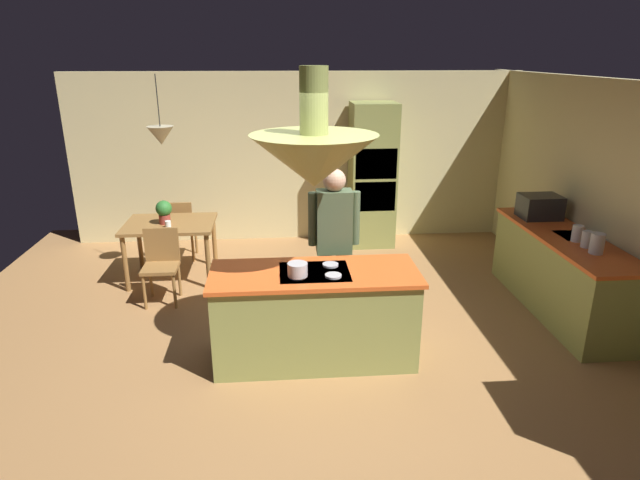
{
  "coord_description": "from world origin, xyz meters",
  "views": [
    {
      "loc": [
        -0.32,
        -4.71,
        2.8
      ],
      "look_at": [
        0.1,
        0.4,
        1.0
      ],
      "focal_mm": 29.97,
      "sensor_mm": 36.0,
      "label": 1
    }
  ],
  "objects_px": {
    "dining_table": "(170,230)",
    "chair_facing_island": "(161,260)",
    "person_at_island": "(334,239)",
    "cup_on_table": "(168,224)",
    "potted_plant_on_table": "(164,211)",
    "canister_sugar": "(587,239)",
    "kitchen_island": "(315,315)",
    "chair_by_back_wall": "(180,226)",
    "cooking_pot_on_cooktop": "(298,270)",
    "microwave_on_counter": "(540,207)",
    "canister_tea": "(577,233)",
    "oven_tower": "(372,176)",
    "canister_flour": "(597,243)"
  },
  "relations": [
    {
      "from": "chair_facing_island",
      "to": "potted_plant_on_table",
      "type": "distance_m",
      "value": 0.75
    },
    {
      "from": "potted_plant_on_table",
      "to": "canister_flour",
      "type": "bearing_deg",
      "value": -21.64
    },
    {
      "from": "canister_tea",
      "to": "potted_plant_on_table",
      "type": "bearing_deg",
      "value": 162.35
    },
    {
      "from": "chair_facing_island",
      "to": "potted_plant_on_table",
      "type": "xyz_separation_m",
      "value": [
        -0.05,
        0.62,
        0.42
      ]
    },
    {
      "from": "microwave_on_counter",
      "to": "canister_flour",
      "type": "bearing_deg",
      "value": -90.0
    },
    {
      "from": "chair_facing_island",
      "to": "cooking_pot_on_cooktop",
      "type": "distance_m",
      "value": 2.25
    },
    {
      "from": "kitchen_island",
      "to": "microwave_on_counter",
      "type": "distance_m",
      "value": 3.25
    },
    {
      "from": "chair_by_back_wall",
      "to": "potted_plant_on_table",
      "type": "height_order",
      "value": "potted_plant_on_table"
    },
    {
      "from": "oven_tower",
      "to": "canister_tea",
      "type": "xyz_separation_m",
      "value": [
        1.74,
        -2.64,
        -0.07
      ]
    },
    {
      "from": "oven_tower",
      "to": "canister_tea",
      "type": "bearing_deg",
      "value": -56.61
    },
    {
      "from": "cup_on_table",
      "to": "cooking_pot_on_cooktop",
      "type": "bearing_deg",
      "value": -53.05
    },
    {
      "from": "person_at_island",
      "to": "cup_on_table",
      "type": "bearing_deg",
      "value": 147.46
    },
    {
      "from": "kitchen_island",
      "to": "person_at_island",
      "type": "relative_size",
      "value": 1.12
    },
    {
      "from": "kitchen_island",
      "to": "canister_tea",
      "type": "distance_m",
      "value": 2.95
    },
    {
      "from": "cup_on_table",
      "to": "chair_by_back_wall",
      "type": "bearing_deg",
      "value": 91.7
    },
    {
      "from": "canister_flour",
      "to": "canister_sugar",
      "type": "xyz_separation_m",
      "value": [
        0.0,
        0.18,
        -0.02
      ]
    },
    {
      "from": "chair_facing_island",
      "to": "chair_by_back_wall",
      "type": "xyz_separation_m",
      "value": [
        0.0,
        1.31,
        0.0
      ]
    },
    {
      "from": "oven_tower",
      "to": "potted_plant_on_table",
      "type": "height_order",
      "value": "oven_tower"
    },
    {
      "from": "dining_table",
      "to": "canister_tea",
      "type": "height_order",
      "value": "canister_tea"
    },
    {
      "from": "oven_tower",
      "to": "canister_tea",
      "type": "relative_size",
      "value": 12.05
    },
    {
      "from": "potted_plant_on_table",
      "to": "canister_sugar",
      "type": "height_order",
      "value": "canister_sugar"
    },
    {
      "from": "canister_tea",
      "to": "cooking_pot_on_cooktop",
      "type": "distance_m",
      "value": 3.09
    },
    {
      "from": "chair_by_back_wall",
      "to": "chair_facing_island",
      "type": "bearing_deg",
      "value": 90.0
    },
    {
      "from": "cup_on_table",
      "to": "canister_sugar",
      "type": "relative_size",
      "value": 0.52
    },
    {
      "from": "kitchen_island",
      "to": "canister_flour",
      "type": "distance_m",
      "value": 2.9
    },
    {
      "from": "oven_tower",
      "to": "canister_sugar",
      "type": "relative_size",
      "value": 12.41
    },
    {
      "from": "dining_table",
      "to": "chair_facing_island",
      "type": "xyz_separation_m",
      "value": [
        0.0,
        -0.65,
        -0.16
      ]
    },
    {
      "from": "chair_by_back_wall",
      "to": "canister_flour",
      "type": "relative_size",
      "value": 4.18
    },
    {
      "from": "cup_on_table",
      "to": "microwave_on_counter",
      "type": "xyz_separation_m",
      "value": [
        4.51,
        -0.42,
        0.24
      ]
    },
    {
      "from": "cup_on_table",
      "to": "kitchen_island",
      "type": "bearing_deg",
      "value": -48.36
    },
    {
      "from": "kitchen_island",
      "to": "canister_sugar",
      "type": "height_order",
      "value": "canister_sugar"
    },
    {
      "from": "chair_by_back_wall",
      "to": "canister_flour",
      "type": "xyz_separation_m",
      "value": [
        4.54,
        -2.51,
        0.51
      ]
    },
    {
      "from": "cooking_pot_on_cooktop",
      "to": "kitchen_island",
      "type": "bearing_deg",
      "value": 39.09
    },
    {
      "from": "person_at_island",
      "to": "potted_plant_on_table",
      "type": "relative_size",
      "value": 5.73
    },
    {
      "from": "oven_tower",
      "to": "dining_table",
      "type": "relative_size",
      "value": 1.9
    },
    {
      "from": "cup_on_table",
      "to": "cooking_pot_on_cooktop",
      "type": "distance_m",
      "value": 2.53
    },
    {
      "from": "person_at_island",
      "to": "microwave_on_counter",
      "type": "xyz_separation_m",
      "value": [
        2.59,
        0.81,
        0.05
      ]
    },
    {
      "from": "kitchen_island",
      "to": "chair_by_back_wall",
      "type": "bearing_deg",
      "value": 121.68
    },
    {
      "from": "dining_table",
      "to": "chair_facing_island",
      "type": "distance_m",
      "value": 0.67
    },
    {
      "from": "canister_sugar",
      "to": "microwave_on_counter",
      "type": "bearing_deg",
      "value": 90.0
    },
    {
      "from": "person_at_island",
      "to": "canister_tea",
      "type": "height_order",
      "value": "person_at_island"
    },
    {
      "from": "cup_on_table",
      "to": "chair_facing_island",
      "type": "bearing_deg",
      "value": -93.38
    },
    {
      "from": "canister_sugar",
      "to": "cooking_pot_on_cooktop",
      "type": "height_order",
      "value": "canister_sugar"
    },
    {
      "from": "cup_on_table",
      "to": "canister_tea",
      "type": "xyz_separation_m",
      "value": [
        4.51,
        -1.28,
        0.19
      ]
    },
    {
      "from": "oven_tower",
      "to": "potted_plant_on_table",
      "type": "bearing_deg",
      "value": -157.48
    },
    {
      "from": "cup_on_table",
      "to": "potted_plant_on_table",
      "type": "bearing_deg",
      "value": 111.79
    },
    {
      "from": "kitchen_island",
      "to": "oven_tower",
      "type": "bearing_deg",
      "value": 71.26
    },
    {
      "from": "kitchen_island",
      "to": "canister_sugar",
      "type": "xyz_separation_m",
      "value": [
        2.84,
        0.42,
        0.53
      ]
    },
    {
      "from": "canister_flour",
      "to": "chair_facing_island",
      "type": "bearing_deg",
      "value": 165.18
    },
    {
      "from": "canister_flour",
      "to": "cup_on_table",
      "type": "bearing_deg",
      "value": 160.04
    }
  ]
}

